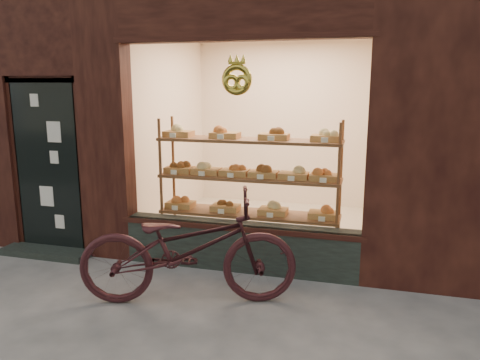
% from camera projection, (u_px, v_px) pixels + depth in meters
% --- Properties ---
extents(display_shelf, '(2.20, 0.45, 1.70)m').
position_uv_depth(display_shelf, '(249.00, 188.00, 5.66)').
color(display_shelf, brown).
rests_on(display_shelf, ground).
extents(bicycle, '(2.22, 1.31, 1.10)m').
position_uv_depth(bicycle, '(188.00, 248.00, 4.51)').
color(bicycle, '#331519').
rests_on(bicycle, ground).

